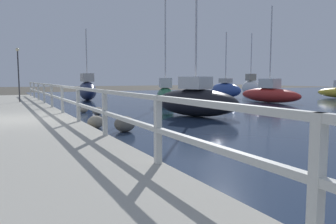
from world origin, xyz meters
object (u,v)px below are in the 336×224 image
Objects in this scene: sailboat_red at (269,94)px; sailboat_green at (165,94)px; sailboat_black at (196,101)px; sailboat_navy at (87,89)px; dock_lamp at (18,67)px; sailboat_blue at (225,89)px; sailboat_white at (250,87)px.

sailboat_green reaches higher than sailboat_red.
sailboat_navy is at bearing 72.56° from sailboat_black.
sailboat_black is at bearing -81.81° from sailboat_green.
sailboat_navy is (4.94, 4.10, -1.48)m from dock_lamp.
sailboat_navy is at bearing 176.86° from sailboat_blue.
dock_lamp is 0.58× the size of sailboat_navy.
sailboat_white is at bearing 52.94° from sailboat_red.
sailboat_red is 6.50m from sailboat_blue.
sailboat_red is 1.15× the size of sailboat_blue.
dock_lamp is 0.56× the size of sailboat_blue.
sailboat_green is (1.58, 6.04, 0.02)m from sailboat_black.
sailboat_white reaches higher than dock_lamp.
sailboat_red is at bearing 3.50° from sailboat_black.
sailboat_white is (4.61, 2.00, 0.14)m from sailboat_blue.
dock_lamp is 16.09m from sailboat_red.
sailboat_navy is 0.95× the size of sailboat_blue.
sailboat_blue is 5.03m from sailboat_white.
dock_lamp is 8.74m from sailboat_green.
sailboat_red is (10.52, -8.25, -0.23)m from sailboat_navy.
sailboat_red is 1.31× the size of sailboat_black.
sailboat_red is (15.46, -4.14, -1.70)m from dock_lamp.
sailboat_green reaches higher than sailboat_black.
dock_lamp is 21.66m from sailboat_white.
sailboat_white is at bearing 29.36° from sailboat_blue.
sailboat_red is at bearing 12.78° from sailboat_green.
sailboat_green reaches higher than sailboat_white.
sailboat_black is 6.24m from sailboat_green.
sailboat_blue reaches higher than dock_lamp.
sailboat_white is 0.92× the size of sailboat_green.
sailboat_white is at bearing 7.58° from sailboat_navy.
sailboat_blue is (1.12, 6.40, 0.09)m from sailboat_red.
sailboat_navy reaches higher than sailboat_black.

